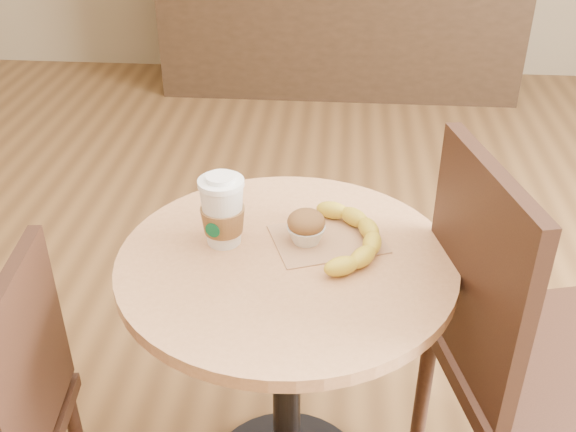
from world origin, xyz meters
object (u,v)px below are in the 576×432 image
Objects in this scene: banana at (351,237)px; coffee_cup at (223,213)px; chair_right at (517,347)px; cafe_table at (287,328)px; muffin at (306,227)px.

coffee_cup is at bearing 180.00° from banana.
cafe_table is at bearing 72.00° from chair_right.
chair_right is 0.72m from coffee_cup.
muffin is 0.29× the size of banana.
muffin is at bearing 64.53° from chair_right.
banana is at bearing 18.98° from coffee_cup.
coffee_cup is (-0.66, 0.08, 0.27)m from chair_right.
chair_right reaches higher than coffee_cup.
coffee_cup is at bearing 68.68° from chair_right.
banana is at bearing 21.30° from cafe_table.
chair_right is (0.52, -0.03, 0.01)m from cafe_table.
cafe_table is 0.27m from banana.
coffee_cup is 0.19m from muffin.
muffin is 0.10m from banana.
cafe_table is at bearing -122.29° from muffin.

